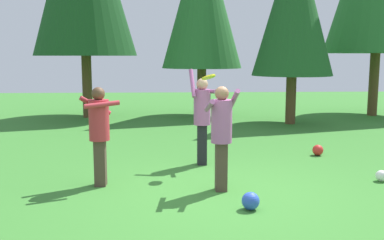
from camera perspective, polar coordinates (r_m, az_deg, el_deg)
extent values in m
plane|color=#387A2D|center=(7.23, 4.04, -9.42)|extent=(40.00, 40.00, 0.00)
cube|color=black|center=(8.97, 1.30, -3.20)|extent=(0.19, 0.22, 0.82)
cylinder|color=#A85693|center=(8.85, 1.32, 1.68)|extent=(0.34, 0.34, 0.71)
sphere|color=tan|center=(8.81, 1.33, 4.67)|extent=(0.23, 0.23, 0.23)
cylinder|color=#A85693|center=(8.87, 2.58, 3.70)|extent=(0.18, 0.62, 0.13)
cylinder|color=#A85693|center=(8.76, 0.05, 4.79)|extent=(0.14, 0.39, 0.56)
cube|color=#4C382D|center=(7.27, 3.79, -6.03)|extent=(0.19, 0.22, 0.80)
cylinder|color=#A85693|center=(7.12, 3.85, -0.17)|extent=(0.34, 0.34, 0.70)
sphere|color=#8C6647|center=(7.07, 3.88, 3.46)|extent=(0.23, 0.23, 0.23)
cylinder|color=#A85693|center=(7.05, 2.27, 1.87)|extent=(0.13, 0.59, 0.26)
cylinder|color=#A85693|center=(7.12, 5.46, 2.72)|extent=(0.12, 0.56, 0.37)
cube|color=#4C382D|center=(7.68, -11.78, -5.46)|extent=(0.19, 0.22, 0.79)
cylinder|color=#B72D38|center=(7.54, -11.94, -0.01)|extent=(0.34, 0.34, 0.69)
sphere|color=brown|center=(7.49, -12.04, 3.34)|extent=(0.22, 0.22, 0.22)
cylinder|color=#B72D38|center=(7.71, -12.40, 1.82)|extent=(0.53, 0.30, 0.36)
cylinder|color=#B72D38|center=(7.32, -11.57, 1.96)|extent=(0.57, 0.32, 0.12)
cylinder|color=yellow|center=(8.31, 2.15, 5.56)|extent=(0.37, 0.37, 0.12)
sphere|color=blue|center=(6.49, 7.58, -10.35)|extent=(0.26, 0.26, 0.26)
sphere|color=red|center=(10.21, 15.97, -3.77)|extent=(0.24, 0.24, 0.24)
sphere|color=white|center=(8.52, 23.30, -6.65)|extent=(0.20, 0.20, 0.20)
cylinder|color=brown|center=(16.15, 1.26, 6.17)|extent=(0.33, 0.33, 3.20)
cylinder|color=brown|center=(14.65, 12.74, 5.08)|extent=(0.33, 0.33, 2.86)
cone|color=#1E5123|center=(14.72, 13.05, 14.57)|extent=(2.57, 2.57, 4.58)
cylinder|color=brown|center=(17.65, 22.60, 7.32)|extent=(0.35, 0.35, 4.19)
cylinder|color=brown|center=(16.27, -13.52, 7.38)|extent=(0.34, 0.34, 4.01)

